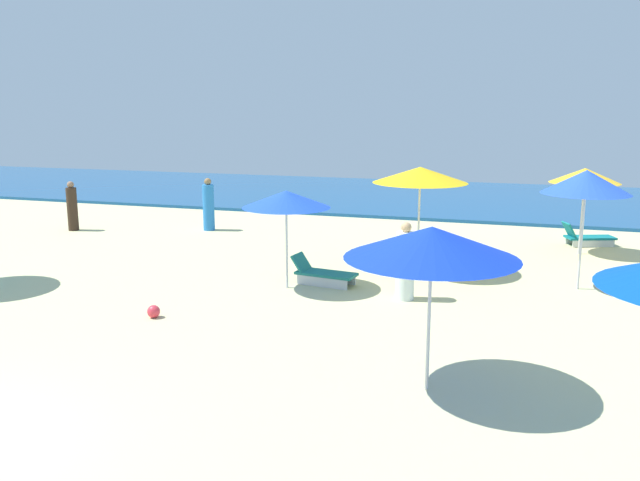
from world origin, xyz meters
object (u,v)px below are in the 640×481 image
object	(u,v)px
umbrella_6	(286,199)
beachgoer_1	(208,206)
umbrella_1	(585,176)
lounge_chair_1_0	(586,237)
beachgoer_0	(72,208)
lounge_chair_0_0	(457,257)
umbrella_3	(432,243)
beach_ball_0	(154,311)
lounge_chair_6_0	(322,274)
umbrella_0	(420,175)
beachgoer_2	(405,264)
umbrella_5	(586,182)

from	to	relation	value
umbrella_6	beachgoer_1	size ratio (longest dim) A/B	1.28
umbrella_1	lounge_chair_1_0	size ratio (longest dim) A/B	1.51
beachgoer_0	beachgoer_1	world-z (taller)	beachgoer_1
lounge_chair_0_0	beachgoer_1	world-z (taller)	beachgoer_1
umbrella_3	beach_ball_0	distance (m)	6.16
lounge_chair_1_0	lounge_chair_6_0	xyz separation A→B (m)	(-6.18, -6.40, 0.00)
umbrella_0	beachgoer_2	xyz separation A→B (m)	(0.12, -2.43, -1.64)
umbrella_1	umbrella_6	distance (m)	8.70
lounge_chair_6_0	umbrella_0	bearing A→B (deg)	-38.56
beachgoer_2	lounge_chair_1_0	bearing A→B (deg)	-115.46
lounge_chair_6_0	beach_ball_0	xyz separation A→B (m)	(-2.41, -3.33, -0.12)
lounge_chair_1_0	beachgoer_0	bearing A→B (deg)	78.93
umbrella_1	beach_ball_0	xyz separation A→B (m)	(-8.30, -8.49, -2.06)
beachgoer_1	lounge_chair_6_0	bearing A→B (deg)	12.99
lounge_chair_0_0	umbrella_3	world-z (taller)	umbrella_3
umbrella_3	umbrella_5	world-z (taller)	umbrella_5
umbrella_5	umbrella_6	distance (m)	6.58
beachgoer_2	beach_ball_0	xyz separation A→B (m)	(-4.44, -2.71, -0.64)
umbrella_0	lounge_chair_6_0	xyz separation A→B (m)	(-1.91, -1.81, -2.17)
lounge_chair_6_0	beachgoer_1	world-z (taller)	beachgoer_1
lounge_chair_0_0	umbrella_6	distance (m)	4.91
umbrella_1	beachgoer_1	world-z (taller)	umbrella_1
umbrella_3	umbrella_5	xyz separation A→B (m)	(2.47, 6.34, 0.24)
umbrella_5	lounge_chair_6_0	xyz separation A→B (m)	(-5.62, -1.35, -2.17)
umbrella_1	lounge_chair_6_0	bearing A→B (deg)	-138.77
lounge_chair_0_0	lounge_chair_1_0	distance (m)	5.19
beachgoer_2	beach_ball_0	size ratio (longest dim) A/B	6.67
umbrella_0	beachgoer_2	bearing A→B (deg)	-87.22
lounge_chair_1_0	lounge_chair_0_0	bearing A→B (deg)	119.44
umbrella_0	umbrella_5	xyz separation A→B (m)	(3.71, -0.46, 0.01)
umbrella_6	beachgoer_1	world-z (taller)	umbrella_6
umbrella_6	lounge_chair_6_0	xyz separation A→B (m)	(0.67, 0.54, -1.78)
umbrella_1	umbrella_5	world-z (taller)	umbrella_5
lounge_chair_1_0	beachgoer_2	xyz separation A→B (m)	(-4.14, -7.02, 0.52)
lounge_chair_1_0	umbrella_3	xyz separation A→B (m)	(-3.02, -11.40, 1.94)
umbrella_1	beachgoer_2	distance (m)	7.10
umbrella_0	umbrella_1	xyz separation A→B (m)	(3.98, 3.36, -0.23)
umbrella_5	umbrella_6	xyz separation A→B (m)	(-6.29, -1.88, -0.39)
umbrella_6	lounge_chair_6_0	world-z (taller)	umbrella_6
umbrella_3	lounge_chair_1_0	bearing A→B (deg)	75.16
umbrella_0	lounge_chair_1_0	world-z (taller)	umbrella_0
umbrella_5	beachgoer_0	distance (m)	15.78
lounge_chair_1_0	umbrella_6	world-z (taller)	umbrella_6
lounge_chair_0_0	umbrella_1	distance (m)	4.53
umbrella_0	beach_ball_0	bearing A→B (deg)	-130.09
umbrella_0	beach_ball_0	distance (m)	7.10
umbrella_5	beachgoer_2	world-z (taller)	umbrella_5
umbrella_1	beachgoer_1	size ratio (longest dim) A/B	1.38
beachgoer_0	lounge_chair_0_0	bearing A→B (deg)	135.64
beachgoer_2	lounge_chair_6_0	bearing A→B (deg)	-11.94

